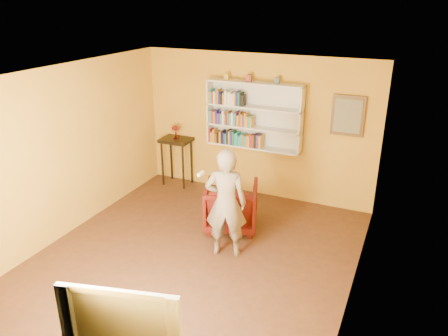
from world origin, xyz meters
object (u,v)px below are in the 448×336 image
at_px(console_table, 176,147).
at_px(television, 124,312).
at_px(bookshelf, 255,115).
at_px(ruby_lustre, 176,129).
at_px(person, 226,203).
at_px(armchair, 231,206).

bearing_deg(console_table, television, -65.81).
bearing_deg(bookshelf, television, -84.91).
bearing_deg(ruby_lustre, bookshelf, 5.68).
bearing_deg(bookshelf, console_table, -174.32).
relative_size(bookshelf, television, 1.50).
height_order(bookshelf, person, bookshelf).
relative_size(ruby_lustre, person, 0.16).
relative_size(console_table, armchair, 1.13).
distance_m(console_table, ruby_lustre, 0.36).
distance_m(bookshelf, armchair, 1.83).
relative_size(console_table, television, 0.82).
xyz_separation_m(bookshelf, armchair, (0.12, -1.38, -1.20)).
xyz_separation_m(ruby_lustre, armchair, (1.73, -1.22, -0.78)).
distance_m(console_table, person, 2.81).
bearing_deg(ruby_lustre, person, -45.18).
relative_size(person, television, 1.40).
distance_m(ruby_lustre, television, 4.95).
bearing_deg(ruby_lustre, television, -65.81).
xyz_separation_m(ruby_lustre, television, (2.02, -4.50, -0.35)).
bearing_deg(armchair, television, 76.47).
relative_size(console_table, person, 0.58).
bearing_deg(television, ruby_lustre, 100.11).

